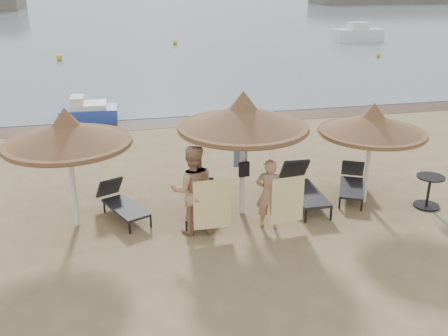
# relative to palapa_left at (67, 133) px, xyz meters

# --- Properties ---
(ground) EXTENTS (160.00, 160.00, 0.00)m
(ground) POSITION_rel_palapa_left_xyz_m (3.12, -1.54, -2.16)
(ground) COLOR #978159
(ground) RESTS_ON ground
(sea) EXTENTS (200.00, 140.00, 0.03)m
(sea) POSITION_rel_palapa_left_xyz_m (3.12, 78.46, -2.15)
(sea) COLOR slate
(sea) RESTS_ON ground
(wet_sand_strip) EXTENTS (200.00, 1.60, 0.01)m
(wet_sand_strip) POSITION_rel_palapa_left_xyz_m (3.12, 7.86, -2.16)
(wet_sand_strip) COLOR #4C3526
(wet_sand_strip) RESTS_ON ground
(palapa_left) EXTENTS (2.74, 2.74, 2.72)m
(palapa_left) POSITION_rel_palapa_left_xyz_m (0.00, 0.00, 0.00)
(palapa_left) COLOR silver
(palapa_left) RESTS_ON ground
(palapa_center) EXTENTS (2.96, 2.96, 2.93)m
(palapa_center) POSITION_rel_palapa_left_xyz_m (3.77, -0.20, 0.17)
(palapa_center) COLOR silver
(palapa_center) RESTS_ON ground
(palapa_right) EXTENTS (2.54, 2.54, 2.52)m
(palapa_right) POSITION_rel_palapa_left_xyz_m (6.88, -0.29, -0.16)
(palapa_right) COLOR silver
(palapa_right) RESTS_ON ground
(lounger_far_left) EXTENTS (1.23, 1.81, 0.78)m
(lounger_far_left) POSITION_rel_palapa_left_xyz_m (0.98, 0.28, -1.81)
(lounger_far_left) COLOR black
(lounger_far_left) RESTS_ON ground
(lounger_near_left) EXTENTS (0.95, 1.81, 0.77)m
(lounger_near_left) POSITION_rel_palapa_left_xyz_m (2.80, -0.10, -1.82)
(lounger_near_left) COLOR black
(lounger_near_left) RESTS_ON ground
(lounger_near_right) EXTENTS (0.73, 2.06, 0.91)m
(lounger_near_right) POSITION_rel_palapa_left_xyz_m (5.39, 0.07, -1.75)
(lounger_near_right) COLOR black
(lounger_near_right) RESTS_ON ground
(lounger_far_right) EXTENTS (1.27, 1.77, 0.76)m
(lounger_far_right) POSITION_rel_palapa_left_xyz_m (6.76, 0.18, -1.82)
(lounger_far_right) COLOR black
(lounger_far_right) RESTS_ON ground
(side_table) EXTENTS (0.66, 0.66, 0.79)m
(side_table) POSITION_rel_palapa_left_xyz_m (8.24, -0.87, -1.79)
(side_table) COLOR black
(side_table) RESTS_ON ground
(person_left) EXTENTS (1.11, 0.77, 2.31)m
(person_left) POSITION_rel_palapa_left_xyz_m (2.50, -0.87, -1.01)
(person_left) COLOR tan
(person_left) RESTS_ON ground
(person_right) EXTENTS (1.00, 0.84, 1.87)m
(person_right) POSITION_rel_palapa_left_xyz_m (4.16, -1.02, -1.23)
(person_right) COLOR tan
(person_right) RESTS_ON ground
(towel_left) EXTENTS (0.80, 0.04, 1.12)m
(towel_left) POSITION_rel_palapa_left_xyz_m (2.85, -1.22, -1.39)
(towel_left) COLOR yellow
(towel_left) RESTS_ON ground
(towel_right) EXTENTS (0.76, 0.09, 1.06)m
(towel_right) POSITION_rel_palapa_left_xyz_m (4.51, -1.27, -1.43)
(towel_right) COLOR yellow
(towel_right) RESTS_ON ground
(bag_patterned) EXTENTS (0.33, 0.20, 0.39)m
(bag_patterned) POSITION_rel_palapa_left_xyz_m (3.77, -0.02, -0.87)
(bag_patterned) COLOR silver
(bag_patterned) RESTS_ON ground
(bag_dark) EXTENTS (0.25, 0.13, 0.34)m
(bag_dark) POSITION_rel_palapa_left_xyz_m (3.77, -0.36, -1.00)
(bag_dark) COLOR black
(bag_dark) RESTS_ON ground
(pedal_boat) EXTENTS (2.14, 1.30, 0.98)m
(pedal_boat) POSITION_rel_palapa_left_xyz_m (0.02, 8.67, -1.80)
(pedal_boat) COLOR #2847B3
(pedal_boat) RESTS_ON ground
(buoy_left) EXTENTS (0.40, 0.40, 0.40)m
(buoy_left) POSITION_rel_palapa_left_xyz_m (-2.23, 23.66, -1.96)
(buoy_left) COLOR yellow
(buoy_left) RESTS_ON ground
(buoy_mid) EXTENTS (0.39, 0.39, 0.39)m
(buoy_mid) POSITION_rel_palapa_left_xyz_m (6.09, 29.73, -1.97)
(buoy_mid) COLOR yellow
(buoy_mid) RESTS_ON ground
(buoy_right) EXTENTS (0.32, 0.32, 0.32)m
(buoy_right) POSITION_rel_palapa_left_xyz_m (18.58, 20.35, -2.00)
(buoy_right) COLOR yellow
(buoy_right) RESTS_ON ground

